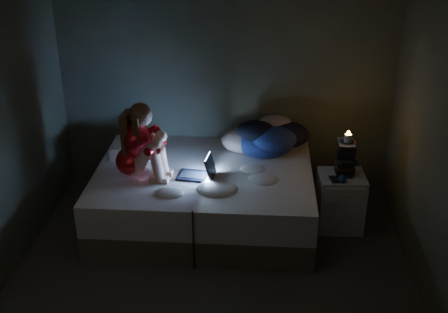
# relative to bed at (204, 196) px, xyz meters

# --- Properties ---
(floor) EXTENTS (3.60, 3.80, 0.02)m
(floor) POSITION_rel_bed_xyz_m (0.16, -1.10, -0.31)
(floor) COLOR black
(floor) RESTS_ON ground
(wall_back) EXTENTS (3.60, 0.02, 2.60)m
(wall_back) POSITION_rel_bed_xyz_m (0.16, 0.81, 1.00)
(wall_back) COLOR #383933
(wall_back) RESTS_ON ground
(bed) EXTENTS (2.16, 1.62, 0.59)m
(bed) POSITION_rel_bed_xyz_m (0.00, 0.00, 0.00)
(bed) COLOR silver
(bed) RESTS_ON ground
(pillow) EXTENTS (0.47, 0.34, 0.14)m
(pillow) POSITION_rel_bed_xyz_m (-0.75, 0.29, 0.37)
(pillow) COLOR white
(pillow) RESTS_ON bed
(woman) EXTENTS (0.51, 0.37, 0.77)m
(woman) POSITION_rel_bed_xyz_m (-0.68, -0.17, 0.68)
(woman) COLOR #9D010A
(woman) RESTS_ON bed
(laptop) EXTENTS (0.38, 0.29, 0.25)m
(laptop) POSITION_rel_bed_xyz_m (-0.07, -0.15, 0.42)
(laptop) COLOR black
(laptop) RESTS_ON bed
(clothes_pile) EXTENTS (0.78, 0.69, 0.40)m
(clothes_pile) POSITION_rel_bed_xyz_m (0.60, 0.45, 0.50)
(clothes_pile) COLOR #0E0E3C
(clothes_pile) RESTS_ON bed
(nightstand) EXTENTS (0.47, 0.42, 0.59)m
(nightstand) POSITION_rel_bed_xyz_m (1.37, -0.01, -0.00)
(nightstand) COLOR silver
(nightstand) RESTS_ON ground
(book_stack) EXTENTS (0.19, 0.25, 0.33)m
(book_stack) POSITION_rel_bed_xyz_m (1.39, 0.03, 0.46)
(book_stack) COLOR black
(book_stack) RESTS_ON nightstand
(candle) EXTENTS (0.07, 0.07, 0.08)m
(candle) POSITION_rel_bed_xyz_m (1.39, 0.03, 0.66)
(candle) COLOR beige
(candle) RESTS_ON book_stack
(phone) EXTENTS (0.09, 0.15, 0.01)m
(phone) POSITION_rel_bed_xyz_m (1.27, -0.11, 0.30)
(phone) COLOR black
(phone) RESTS_ON nightstand
(blue_orb) EXTENTS (0.08, 0.08, 0.08)m
(blue_orb) POSITION_rel_bed_xyz_m (1.34, -0.16, 0.33)
(blue_orb) COLOR navy
(blue_orb) RESTS_ON nightstand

